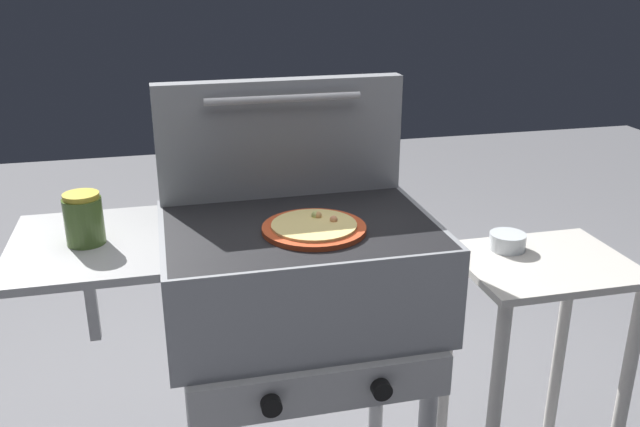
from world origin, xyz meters
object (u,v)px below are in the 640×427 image
topping_bowl_near (507,242)px  prep_table (536,329)px  sauce_jar (84,219)px  grill (294,280)px  pizza_cheese (314,228)px

topping_bowl_near → prep_table: bearing=-55.2°
sauce_jar → prep_table: (1.13, 0.01, -0.43)m
grill → sauce_jar: sauce_jar is taller
grill → pizza_cheese: size_ratio=4.05×
topping_bowl_near → sauce_jar: bearing=-174.7°
pizza_cheese → topping_bowl_near: pizza_cheese is taller
sauce_jar → pizza_cheese: bearing=-5.5°
prep_table → topping_bowl_near: bearing=124.8°
sauce_jar → topping_bowl_near: (1.07, 0.10, -0.20)m
grill → sauce_jar: bearing=-179.6°
pizza_cheese → prep_table: bearing=4.9°
grill → topping_bowl_near: grill is taller
pizza_cheese → sauce_jar: bearing=174.5°
grill → prep_table: grill is taller
grill → topping_bowl_near: 0.62m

